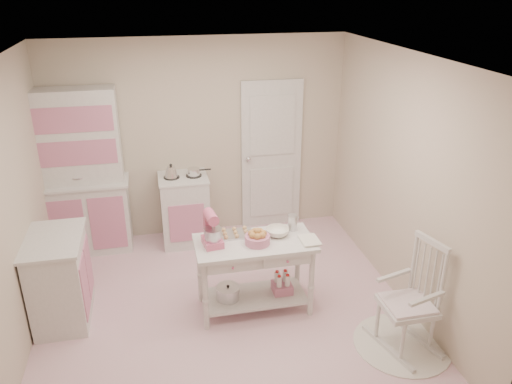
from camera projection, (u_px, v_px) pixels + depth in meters
room_shell at (221, 164)px, 4.62m from camera, size 3.84×3.84×2.62m
door at (271, 156)px, 6.73m from camera, size 0.82×0.05×2.04m
hutch at (83, 174)px, 6.07m from camera, size 1.06×0.50×2.08m
stove at (185, 209)px, 6.49m from camera, size 0.62×0.57×0.92m
base_cabinet at (60, 279)px, 5.00m from camera, size 0.54×0.84×0.92m
lace_rug at (402, 344)px, 4.78m from camera, size 0.92×0.92×0.01m
rocking_chair at (409, 297)px, 4.57m from camera, size 0.65×0.82×1.10m
work_table at (254, 275)px, 5.17m from camera, size 1.20×0.60×0.80m
stand_mixer at (212, 230)px, 4.87m from camera, size 0.24×0.30×0.34m
cookie_tray at (236, 234)px, 5.14m from camera, size 0.34×0.24×0.02m
bread_basket at (257, 240)px, 4.95m from camera, size 0.25×0.25×0.09m
mixing_bowl at (277, 232)px, 5.11m from camera, size 0.24×0.24×0.08m
metal_pitcher at (292, 223)px, 5.20m from camera, size 0.10×0.10×0.17m
recipe_book at (301, 241)px, 4.98m from camera, size 0.19×0.25×0.02m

